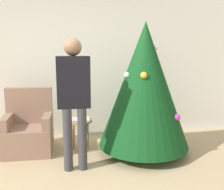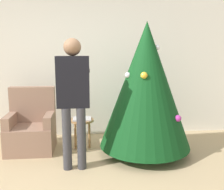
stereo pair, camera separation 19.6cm
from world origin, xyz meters
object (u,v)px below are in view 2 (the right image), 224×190
Objects in this scene: christmas_tree at (146,85)px; armchair at (31,129)px; person_standing at (73,92)px; side_stool at (82,125)px.

christmas_tree reaches higher than armchair.
person_standing is 0.90m from side_stool.
side_stool is at bearing -5.17° from armchair.
side_stool is (0.81, -0.07, 0.07)m from armchair.
christmas_tree is 1.94m from armchair.
christmas_tree is at bearing -9.76° from armchair.
person_standing is (-1.05, -0.39, -0.01)m from christmas_tree.
christmas_tree is 3.99× the size of side_stool.
person_standing is (0.72, -0.70, 0.71)m from armchair.
christmas_tree reaches higher than side_stool.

